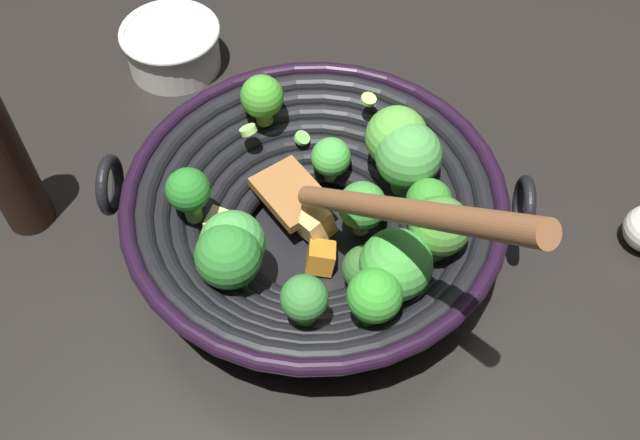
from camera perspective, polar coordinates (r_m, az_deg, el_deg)
name	(u,v)px	position (r m, az deg, el deg)	size (l,w,h in m)	color
ground_plane	(315,245)	(0.68, -0.39, -1.99)	(4.00, 4.00, 0.00)	black
wok	(319,211)	(0.64, -0.07, 0.68)	(0.34, 0.37, 0.27)	black
soy_sauce_bottle	(2,159)	(0.69, -23.77, 4.39)	(0.04, 0.04, 0.21)	black
prep_bowl	(172,46)	(0.85, -11.54, 13.26)	(0.11, 0.11, 0.05)	silver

